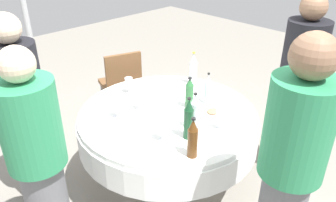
% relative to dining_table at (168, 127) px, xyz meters
% --- Properties ---
extents(ground_plane, '(10.00, 10.00, 0.00)m').
position_rel_dining_table_xyz_m(ground_plane, '(0.00, 0.00, -0.59)').
color(ground_plane, gray).
extents(dining_table, '(1.47, 1.47, 0.74)m').
position_rel_dining_table_xyz_m(dining_table, '(0.00, 0.00, 0.00)').
color(dining_table, white).
rests_on(dining_table, ground_plane).
extents(bottle_dark_green_north, '(0.07, 0.07, 0.32)m').
position_rel_dining_table_xyz_m(bottle_dark_green_north, '(-0.15, -0.36, 0.30)').
color(bottle_dark_green_north, '#194728').
rests_on(bottle_dark_green_north, dining_table).
extents(bottle_brown_far, '(0.07, 0.07, 0.29)m').
position_rel_dining_table_xyz_m(bottle_brown_far, '(-0.29, -0.52, 0.28)').
color(bottle_brown_far, '#593314').
rests_on(bottle_brown_far, dining_table).
extents(bottle_clear_near, '(0.06, 0.06, 0.28)m').
position_rel_dining_table_xyz_m(bottle_clear_near, '(0.34, -0.12, 0.27)').
color(bottle_clear_near, silver).
rests_on(bottle_clear_near, dining_table).
extents(bottle_clear_outer, '(0.07, 0.07, 0.30)m').
position_rel_dining_table_xyz_m(bottle_clear_outer, '(-0.03, -0.31, 0.29)').
color(bottle_clear_outer, silver).
rests_on(bottle_clear_outer, dining_table).
extents(bottle_green_inner, '(0.07, 0.07, 0.27)m').
position_rel_dining_table_xyz_m(bottle_green_inner, '(0.18, -0.06, 0.27)').
color(bottle_green_inner, '#2D6B38').
rests_on(bottle_green_inner, dining_table).
extents(bottle_clear_mid, '(0.07, 0.07, 0.32)m').
position_rel_dining_table_xyz_m(bottle_clear_mid, '(0.54, 0.22, 0.29)').
color(bottle_clear_mid, silver).
rests_on(bottle_clear_mid, dining_table).
extents(wine_glass_outer, '(0.07, 0.07, 0.13)m').
position_rel_dining_table_xyz_m(wine_glass_outer, '(-0.34, 0.23, 0.24)').
color(wine_glass_outer, white).
rests_on(wine_glass_outer, dining_table).
extents(wine_glass_inner, '(0.07, 0.07, 0.16)m').
position_rel_dining_table_xyz_m(wine_glass_inner, '(-0.31, -0.25, 0.26)').
color(wine_glass_inner, white).
rests_on(wine_glass_inner, dining_table).
extents(wine_glass_mid, '(0.06, 0.06, 0.15)m').
position_rel_dining_table_xyz_m(wine_glass_mid, '(0.10, -0.44, 0.25)').
color(wine_glass_mid, white).
rests_on(wine_glass_mid, dining_table).
extents(wine_glass_east, '(0.07, 0.07, 0.15)m').
position_rel_dining_table_xyz_m(wine_glass_east, '(-0.01, 0.49, 0.25)').
color(wine_glass_east, white).
rests_on(wine_glass_east, dining_table).
extents(wine_glass_rear, '(0.06, 0.06, 0.15)m').
position_rel_dining_table_xyz_m(wine_glass_rear, '(-0.14, 0.20, 0.25)').
color(wine_glass_rear, white).
rests_on(wine_glass_rear, dining_table).
extents(plate_rear, '(0.23, 0.23, 0.02)m').
position_rel_dining_table_xyz_m(plate_rear, '(-0.00, 0.00, 0.15)').
color(plate_rear, white).
rests_on(plate_rear, dining_table).
extents(plate_west, '(0.23, 0.23, 0.04)m').
position_rel_dining_table_xyz_m(plate_west, '(0.23, -0.28, 0.16)').
color(plate_west, white).
rests_on(plate_west, dining_table).
extents(plate_left, '(0.26, 0.26, 0.02)m').
position_rel_dining_table_xyz_m(plate_left, '(-0.26, 0.48, 0.15)').
color(plate_left, white).
rests_on(plate_left, dining_table).
extents(fork_far, '(0.09, 0.17, 0.00)m').
position_rel_dining_table_xyz_m(fork_far, '(0.47, 0.36, 0.15)').
color(fork_far, silver).
rests_on(fork_far, dining_table).
extents(folded_napkin, '(0.17, 0.17, 0.02)m').
position_rel_dining_table_xyz_m(folded_napkin, '(0.51, -0.16, 0.16)').
color(folded_napkin, white).
rests_on(folded_napkin, dining_table).
extents(person_north, '(0.34, 0.34, 1.58)m').
position_rel_dining_table_xyz_m(person_north, '(-0.89, 0.64, 0.24)').
color(person_north, slate).
rests_on(person_north, ground_plane).
extents(person_far, '(0.34, 0.34, 1.57)m').
position_rel_dining_table_xyz_m(person_far, '(-1.09, -0.02, 0.22)').
color(person_far, slate).
rests_on(person_far, ground_plane).
extents(person_near, '(0.34, 0.34, 1.69)m').
position_rel_dining_table_xyz_m(person_near, '(-0.20, -1.13, 0.30)').
color(person_near, slate).
rests_on(person_near, ground_plane).
extents(person_outer, '(0.34, 0.34, 1.63)m').
position_rel_dining_table_xyz_m(person_outer, '(0.95, -0.61, 0.26)').
color(person_outer, '#4C3F33').
rests_on(person_outer, ground_plane).
extents(chair_mid, '(0.51, 0.51, 0.87)m').
position_rel_dining_table_xyz_m(chair_mid, '(0.38, 1.13, -0.08)').
color(chair_mid, brown).
rests_on(chair_mid, ground_plane).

